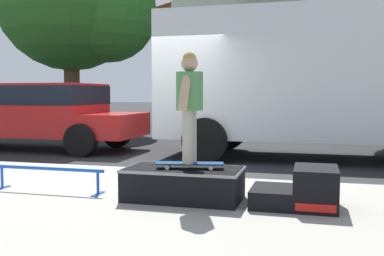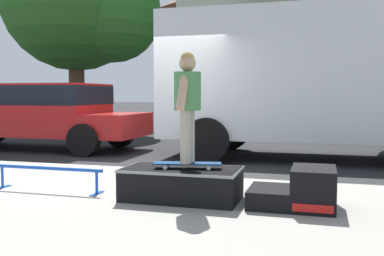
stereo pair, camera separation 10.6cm
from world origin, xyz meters
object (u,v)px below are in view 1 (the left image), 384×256
(skate_box, at_px, (184,183))
(skater_kid, at_px, (190,98))
(box_truck, at_px, (331,77))
(kicker_ramp, at_px, (302,190))
(pickup_truck_red, at_px, (35,113))
(skateboard, at_px, (190,164))
(grind_rail, at_px, (48,173))
(street_tree_neighbour, at_px, (78,0))

(skate_box, height_order, skater_kid, skater_kid)
(skate_box, bearing_deg, box_truck, 69.38)
(kicker_ramp, bearing_deg, skater_kid, -179.48)
(skate_box, relative_size, pickup_truck_red, 0.24)
(skate_box, xyz_separation_m, box_truck, (1.78, 4.72, 1.38))
(skater_kid, height_order, pickup_truck_red, skater_kid)
(kicker_ramp, height_order, box_truck, box_truck)
(kicker_ramp, relative_size, skateboard, 1.15)
(skate_box, relative_size, skateboard, 1.69)
(skate_box, distance_m, skater_kid, 0.99)
(grind_rail, relative_size, box_truck, 0.22)
(pickup_truck_red, distance_m, street_tree_neighbour, 6.52)
(grind_rail, xyz_separation_m, pickup_truck_red, (-3.38, 4.67, 0.54))
(kicker_ramp, distance_m, skater_kid, 1.62)
(skateboard, distance_m, box_truck, 5.16)
(kicker_ramp, bearing_deg, skate_box, 179.98)
(skate_box, bearing_deg, skater_kid, -8.94)
(skater_kid, distance_m, pickup_truck_red, 7.03)
(pickup_truck_red, bearing_deg, skater_kid, -41.68)
(skater_kid, relative_size, pickup_truck_red, 0.22)
(kicker_ramp, xyz_separation_m, street_tree_neighbour, (-8.09, 9.69, 4.41))
(pickup_truck_red, bearing_deg, kicker_ramp, -35.57)
(skate_box, xyz_separation_m, grind_rail, (-1.78, -0.02, 0.04))
(skateboard, height_order, box_truck, box_truck)
(grind_rail, relative_size, street_tree_neighbour, 0.20)
(street_tree_neighbour, bearing_deg, kicker_ramp, -50.14)
(skate_box, distance_m, skateboard, 0.24)
(skateboard, bearing_deg, grind_rail, -179.82)
(skateboard, distance_m, skater_kid, 0.76)
(skateboard, distance_m, pickup_truck_red, 7.02)
(skater_kid, bearing_deg, kicker_ramp, 0.52)
(street_tree_neighbour, bearing_deg, pickup_truck_red, -72.55)
(skate_box, distance_m, street_tree_neighbour, 12.60)
(pickup_truck_red, bearing_deg, grind_rail, -54.11)
(kicker_ramp, relative_size, grind_rail, 0.60)
(street_tree_neighbour, bearing_deg, skater_kid, -54.89)
(skateboard, xyz_separation_m, skater_kid, (0.00, -0.00, 0.76))
(skate_box, height_order, kicker_ramp, kicker_ramp)
(grind_rail, distance_m, skater_kid, 2.09)
(box_truck, bearing_deg, grind_rail, -126.91)
(skateboard, relative_size, box_truck, 0.12)
(skateboard, relative_size, pickup_truck_red, 0.14)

